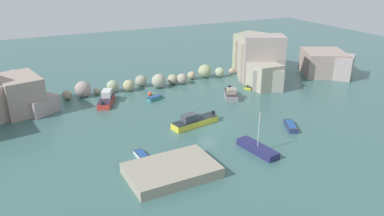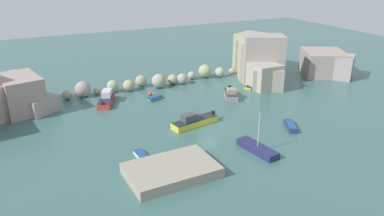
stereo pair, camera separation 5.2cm
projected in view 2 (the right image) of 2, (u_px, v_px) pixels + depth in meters
The scene contains 14 objects.
cove_water at pixel (208, 127), 52.79m from camera, with size 160.00×160.00×0.00m, color #3E6763.
cliff_headland_right at pixel (276, 60), 74.46m from camera, with size 24.37×20.42×8.91m.
rock_breakwater at pixel (164, 79), 69.91m from camera, with size 36.66×4.55×2.72m.
stone_dock at pixel (171, 170), 40.68m from camera, with size 9.51×6.33×1.19m, color #9E9481.
channel_buoy at pixel (150, 94), 64.65m from camera, with size 0.67×0.67×0.67m, color #E04C28.
moored_boat_0 at pixel (257, 149), 45.75m from camera, with size 2.48×6.02×5.10m.
moored_boat_1 at pixel (141, 155), 44.66m from camera, with size 1.20×2.40×0.48m.
moored_boat_2 at pixel (146, 175), 40.49m from camera, with size 1.40×3.16×0.50m.
moored_boat_3 at pixel (231, 94), 63.42m from camera, with size 3.71×4.97×1.83m.
moored_boat_4 at pixel (194, 121), 52.90m from camera, with size 7.19×3.16×1.90m.
moored_boat_5 at pixel (291, 126), 52.17m from camera, with size 2.73×3.86×0.64m.
moored_boat_6 at pixel (251, 86), 68.86m from camera, with size 3.28×2.69×0.44m.
moored_boat_7 at pixel (106, 99), 61.16m from camera, with size 4.21×6.26×1.97m.
moored_boat_8 at pixel (155, 98), 62.78m from camera, with size 2.85×1.87×0.57m.
Camera 2 is at (-23.20, -42.28, 21.74)m, focal length 35.37 mm.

